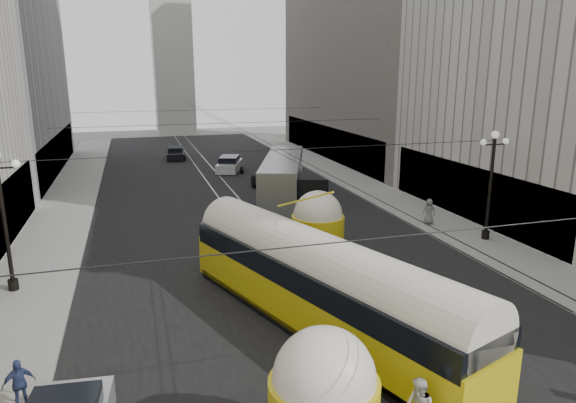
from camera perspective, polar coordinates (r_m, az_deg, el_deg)
road at (r=40.54m, az=-6.50°, el=0.24°), size 20.00×85.00×0.02m
sidewalk_left at (r=43.62m, az=-23.06°, el=0.28°), size 4.00×72.00×0.15m
sidewalk_right at (r=47.29m, az=7.15°, el=2.34°), size 4.00×72.00×0.15m
rail_left at (r=40.42m, az=-7.54°, el=0.17°), size 0.12×85.00×0.04m
rail_right at (r=40.68m, az=-5.46°, el=0.32°), size 0.12×85.00×0.04m
building_right_far at (r=60.91m, az=10.13°, el=20.23°), size 12.60×32.60×32.60m
distant_tower at (r=86.67m, az=-12.84°, el=17.38°), size 6.00×6.00×31.36m
lamppost_left_mid at (r=25.60m, az=-29.08°, el=-1.17°), size 1.86×0.44×6.37m
lamppost_right_mid at (r=31.71m, az=21.63°, el=2.32°), size 1.86×0.44×6.37m
catenary at (r=38.57m, az=-6.29°, el=8.41°), size 25.00×72.00×0.23m
streetcar at (r=20.04m, az=3.54°, el=-8.95°), size 7.68×16.62×3.83m
city_bus at (r=40.17m, az=-0.57°, el=2.83°), size 6.95×13.37×3.27m
sedan_white_far at (r=51.98m, az=-6.52°, el=4.12°), size 3.52×5.19×1.52m
sedan_dark_far at (r=60.27m, az=-12.36°, el=5.23°), size 2.34×4.62×1.40m
pedestrian_sidewalk_right at (r=34.33m, az=15.39°, el=-1.08°), size 0.93×0.75×1.66m
pedestrian_sidewalk_left at (r=17.69m, az=-27.73°, el=-17.51°), size 1.03×0.79×1.55m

